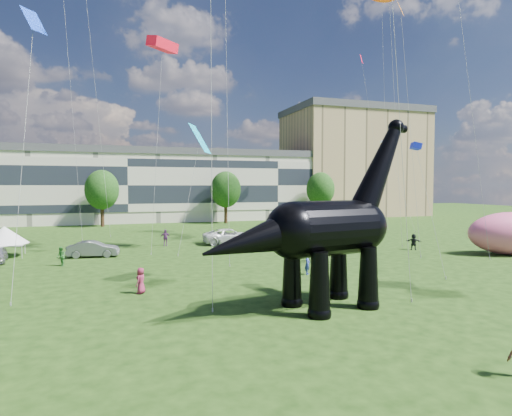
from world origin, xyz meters
name	(u,v)px	position (x,y,z in m)	size (l,w,h in m)	color
ground	(333,318)	(0.00, 0.00, 0.00)	(220.00, 220.00, 0.00)	#16330C
terrace_row	(127,188)	(-8.00, 62.00, 6.00)	(78.00, 11.00, 12.00)	beige
apartment_block	(353,165)	(40.00, 65.00, 11.00)	(28.00, 18.00, 22.00)	tan
tree_mid_left	(102,187)	(-12.00, 53.00, 6.29)	(5.20, 5.20, 9.44)	#382314
tree_mid_right	(226,187)	(8.00, 53.00, 6.29)	(5.20, 5.20, 9.44)	#382314
tree_far_right	(320,186)	(26.00, 53.00, 6.29)	(5.20, 5.20, 9.44)	#382314
dinosaur_sculpture	(322,232)	(0.23, 1.75, 4.03)	(13.09, 4.74, 10.66)	black
car_grey	(93,249)	(-11.96, 22.72, 0.73)	(1.55, 4.45, 1.47)	slate
car_white	(230,236)	(2.04, 27.34, 0.84)	(2.79, 6.04, 1.68)	white
car_dark	(261,241)	(4.31, 23.35, 0.71)	(2.00, 4.92, 1.43)	#595960
gazebo_near	(360,225)	(18.30, 27.02, 1.68)	(4.07, 4.07, 2.39)	silver
gazebo_far	(328,225)	(14.27, 27.70, 1.75)	(3.82, 3.82, 2.49)	white
gazebo_left	(4,235)	(-19.55, 25.24, 1.97)	(4.39, 4.39, 2.80)	white
inflatable_pink	(511,233)	(25.10, 12.02, 2.00)	(7.99, 3.99, 3.99)	pink
visitors	(218,259)	(-2.59, 13.59, 0.83)	(47.97, 36.51, 1.83)	brown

